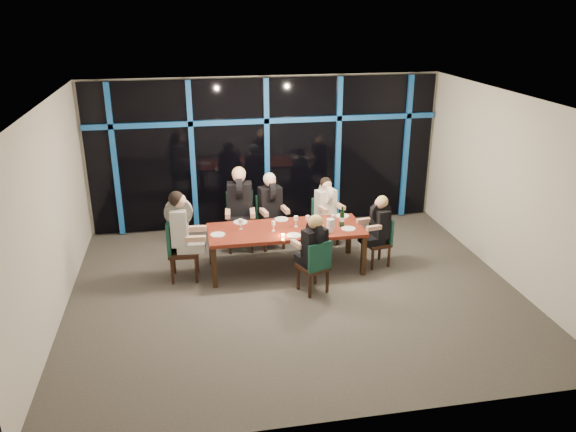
{
  "coord_description": "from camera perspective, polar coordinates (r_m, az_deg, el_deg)",
  "views": [
    {
      "loc": [
        -1.55,
        -7.77,
        4.31
      ],
      "look_at": [
        0.0,
        0.6,
        1.05
      ],
      "focal_mm": 35.0,
      "sensor_mm": 36.0,
      "label": 1
    }
  ],
  "objects": [
    {
      "name": "plate_end_right",
      "position": [
        9.44,
        6.17,
        -1.29
      ],
      "size": [
        0.24,
        0.24,
        0.01
      ],
      "primitive_type": "cylinder",
      "color": "white",
      "rests_on": "dining_table"
    },
    {
      "name": "room",
      "position": [
        8.25,
        0.76,
        4.87
      ],
      "size": [
        7.04,
        7.0,
        3.02
      ],
      "color": "#4F4B46",
      "rests_on": "ground"
    },
    {
      "name": "diner_near_mid",
      "position": [
        8.65,
        2.61,
        -2.62
      ],
      "size": [
        0.55,
        0.61,
        0.87
      ],
      "rotation": [
        0.0,
        0.0,
        3.51
      ],
      "color": "black",
      "rests_on": "ground"
    },
    {
      "name": "plate_far_mid",
      "position": [
        9.79,
        -0.67,
        -0.33
      ],
      "size": [
        0.24,
        0.24,
        0.01
      ],
      "primitive_type": "cylinder",
      "color": "white",
      "rests_on": "dining_table"
    },
    {
      "name": "wine_bottle",
      "position": [
        9.5,
        5.5,
        -0.27
      ],
      "size": [
        0.08,
        0.08,
        0.36
      ],
      "rotation": [
        0.0,
        0.0,
        -0.39
      ],
      "color": "black",
      "rests_on": "dining_table"
    },
    {
      "name": "diner_end_left",
      "position": [
        9.16,
        -10.75,
        -0.69
      ],
      "size": [
        0.66,
        0.54,
        1.01
      ],
      "rotation": [
        0.0,
        0.0,
        1.5
      ],
      "color": "black",
      "rests_on": "ground"
    },
    {
      "name": "diner_end_right",
      "position": [
        9.67,
        9.17,
        -0.46
      ],
      "size": [
        0.57,
        0.47,
        0.84
      ],
      "rotation": [
        0.0,
        0.0,
        4.89
      ],
      "color": "black",
      "rests_on": "ground"
    },
    {
      "name": "wine_glass_b",
      "position": [
        9.44,
        0.82,
        -0.3
      ],
      "size": [
        0.07,
        0.07,
        0.19
      ],
      "color": "silver",
      "rests_on": "dining_table"
    },
    {
      "name": "tea_light",
      "position": [
        9.11,
        -0.52,
        -1.94
      ],
      "size": [
        0.05,
        0.05,
        0.03
      ],
      "primitive_type": "cylinder",
      "color": "#FB9F4B",
      "rests_on": "dining_table"
    },
    {
      "name": "chair_end_right",
      "position": [
        9.83,
        9.43,
        -2.27
      ],
      "size": [
        0.46,
        0.46,
        0.86
      ],
      "rotation": [
        0.0,
        0.0,
        4.89
      ],
      "color": "black",
      "rests_on": "ground"
    },
    {
      "name": "diner_far_right",
      "position": [
        10.41,
        3.94,
        1.49
      ],
      "size": [
        0.52,
        0.6,
        0.87
      ],
      "rotation": [
        0.0,
        0.0,
        0.28
      ],
      "color": "white",
      "rests_on": "ground"
    },
    {
      "name": "window_wall",
      "position": [
        11.16,
        -2.14,
        6.63
      ],
      "size": [
        6.86,
        0.43,
        2.94
      ],
      "color": "black",
      "rests_on": "ground"
    },
    {
      "name": "wine_glass_d",
      "position": [
        9.37,
        -4.83,
        -0.59
      ],
      "size": [
        0.07,
        0.07,
        0.18
      ],
      "color": "silver",
      "rests_on": "dining_table"
    },
    {
      "name": "chair_far_right",
      "position": [
        10.59,
        3.69,
        -0.2
      ],
      "size": [
        0.51,
        0.51,
        0.89
      ],
      "rotation": [
        0.0,
        0.0,
        0.28
      ],
      "color": "black",
      "rests_on": "ground"
    },
    {
      "name": "chair_far_left",
      "position": [
        10.36,
        -4.88,
        -0.13
      ],
      "size": [
        0.54,
        0.54,
        1.07
      ],
      "rotation": [
        0.0,
        0.0,
        -0.09
      ],
      "color": "black",
      "rests_on": "ground"
    },
    {
      "name": "plate_near_mid",
      "position": [
        9.12,
        0.61,
        -1.98
      ],
      "size": [
        0.24,
        0.24,
        0.01
      ],
      "primitive_type": "cylinder",
      "color": "white",
      "rests_on": "dining_table"
    },
    {
      "name": "wine_glass_c",
      "position": [
        9.47,
        2.02,
        -0.26
      ],
      "size": [
        0.07,
        0.07,
        0.19
      ],
      "color": "silver",
      "rests_on": "dining_table"
    },
    {
      "name": "diner_far_mid",
      "position": [
        10.22,
        -1.77,
        1.65
      ],
      "size": [
        0.53,
        0.65,
        0.95
      ],
      "rotation": [
        0.0,
        0.0,
        0.18
      ],
      "color": "black",
      "rests_on": "ground"
    },
    {
      "name": "wine_glass_e",
      "position": [
        9.6,
        4.61,
        -0.13
      ],
      "size": [
        0.06,
        0.06,
        0.16
      ],
      "color": "white",
      "rests_on": "dining_table"
    },
    {
      "name": "chair_end_left",
      "position": [
        9.32,
        -11.12,
        -3.05
      ],
      "size": [
        0.52,
        0.52,
        1.04
      ],
      "rotation": [
        0.0,
        0.0,
        1.5
      ],
      "color": "black",
      "rests_on": "ground"
    },
    {
      "name": "water_pitcher",
      "position": [
        9.26,
        4.31,
        -0.96
      ],
      "size": [
        0.14,
        0.12,
        0.22
      ],
      "rotation": [
        0.0,
        0.0,
        0.14
      ],
      "color": "white",
      "rests_on": "dining_table"
    },
    {
      "name": "plate_end_left",
      "position": [
        9.22,
        -7.16,
        -1.9
      ],
      "size": [
        0.24,
        0.24,
        0.01
      ],
      "primitive_type": "cylinder",
      "color": "white",
      "rests_on": "dining_table"
    },
    {
      "name": "wine_glass_a",
      "position": [
        9.28,
        -1.49,
        -0.8
      ],
      "size": [
        0.07,
        0.07,
        0.17
      ],
      "color": "silver",
      "rests_on": "dining_table"
    },
    {
      "name": "plate_far_left",
      "position": [
        9.69,
        -4.85,
        -0.63
      ],
      "size": [
        0.24,
        0.24,
        0.01
      ],
      "primitive_type": "cylinder",
      "color": "white",
      "rests_on": "dining_table"
    },
    {
      "name": "diner_far_left",
      "position": [
        10.13,
        -4.94,
        1.91
      ],
      "size": [
        0.56,
        0.69,
        1.04
      ],
      "rotation": [
        0.0,
        0.0,
        -0.09
      ],
      "color": "black",
      "rests_on": "ground"
    },
    {
      "name": "chair_far_mid",
      "position": [
        10.43,
        -1.9,
        -0.22
      ],
      "size": [
        0.53,
        0.53,
        0.98
      ],
      "rotation": [
        0.0,
        0.0,
        0.18
      ],
      "color": "black",
      "rests_on": "ground"
    },
    {
      "name": "chair_near_mid",
      "position": [
        8.74,
        2.85,
        -4.93
      ],
      "size": [
        0.54,
        0.54,
        0.89
      ],
      "rotation": [
        0.0,
        0.0,
        3.51
      ],
      "color": "black",
      "rests_on": "ground"
    },
    {
      "name": "plate_far_right",
      "position": [
        9.99,
        5.56,
        0.01
      ],
      "size": [
        0.24,
        0.24,
        0.01
      ],
      "primitive_type": "cylinder",
      "color": "white",
      "rests_on": "dining_table"
    },
    {
      "name": "dining_table",
      "position": [
        9.44,
        -0.22,
        -1.66
      ],
      "size": [
        2.6,
        1.0,
        0.75
      ],
      "color": "maroon",
      "rests_on": "ground"
    }
  ]
}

